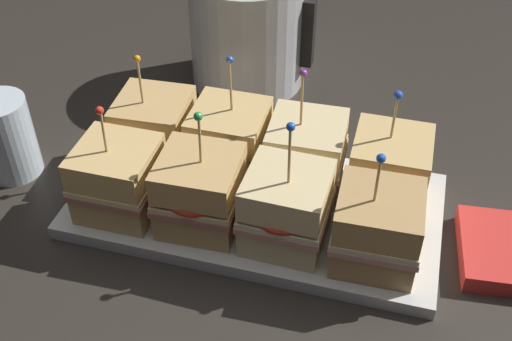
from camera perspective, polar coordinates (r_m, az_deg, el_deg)
name	(u,v)px	position (r m, az deg, el deg)	size (l,w,h in m)	color
ground_plane	(256,211)	(0.84, 0.00, -3.58)	(6.00, 6.00, 0.00)	#2D2823
serving_platter	(256,206)	(0.83, 0.00, -3.13)	(0.47, 0.23, 0.02)	silver
sandwich_front_far_left	(118,179)	(0.81, -12.14, -0.71)	(0.10, 0.10, 0.15)	tan
sandwich_front_center_left	(200,192)	(0.77, -4.99, -1.89)	(0.10, 0.10, 0.16)	tan
sandwich_front_center_right	(286,208)	(0.75, 2.72, -3.38)	(0.10, 0.10, 0.18)	beige
sandwich_front_far_right	(377,228)	(0.74, 10.71, -5.04)	(0.10, 0.10, 0.16)	tan
sandwich_back_far_left	(155,128)	(0.88, -8.99, 3.71)	(0.10, 0.10, 0.16)	tan
sandwich_back_center_left	(229,141)	(0.84, -2.37, 2.63)	(0.10, 0.10, 0.17)	tan
sandwich_back_center_right	(306,155)	(0.82, 4.46, 1.40)	(0.10, 0.10, 0.18)	beige
sandwich_back_far_right	(389,169)	(0.82, 11.76, 0.13)	(0.10, 0.10, 0.16)	tan
kettle_steel	(248,28)	(1.04, -0.75, 12.58)	(0.20, 0.18, 0.22)	#B7BABF
drinking_glass	(6,137)	(0.93, -21.34, 2.78)	(0.08, 0.08, 0.12)	silver
napkin_stack	(512,251)	(0.83, 21.80, -6.67)	(0.13, 0.13, 0.02)	red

